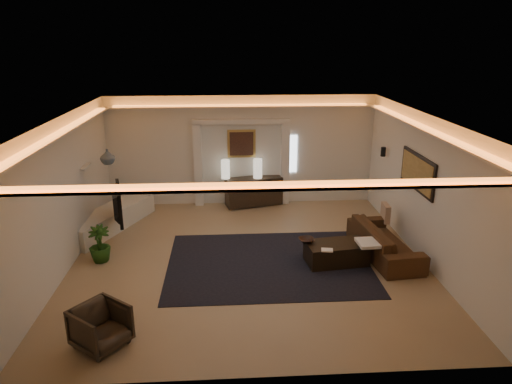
{
  "coord_description": "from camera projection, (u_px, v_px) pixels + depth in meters",
  "views": [
    {
      "loc": [
        -0.39,
        -8.67,
        4.31
      ],
      "look_at": [
        0.2,
        0.6,
        1.25
      ],
      "focal_mm": 33.06,
      "sensor_mm": 36.0,
      "label": 1
    }
  ],
  "objects": [
    {
      "name": "area_rug",
      "position": [
        268.0,
        263.0,
        9.42
      ],
      "size": [
        4.0,
        3.0,
        0.01
      ],
      "primitive_type": "cube",
      "color": "black",
      "rests_on": "ground"
    },
    {
      "name": "wall_front",
      "position": [
        261.0,
        280.0,
        5.81
      ],
      "size": [
        7.0,
        0.0,
        7.0
      ],
      "primitive_type": "plane",
      "rotation": [
        -1.57,
        0.0,
        0.0
      ],
      "color": "silver",
      "rests_on": "ground"
    },
    {
      "name": "bowl",
      "position": [
        306.0,
        241.0,
        9.38
      ],
      "size": [
        0.37,
        0.37,
        0.08
      ],
      "primitive_type": "imported",
      "rotation": [
        0.0,
        0.0,
        0.21
      ],
      "color": "black",
      "rests_on": "coffee_table"
    },
    {
      "name": "art_panel_gold",
      "position": [
        416.0,
        172.0,
        9.55
      ],
      "size": [
        0.02,
        1.5,
        0.62
      ],
      "primitive_type": "cube",
      "color": "tan",
      "rests_on": "wall_right"
    },
    {
      "name": "floor",
      "position": [
        248.0,
        260.0,
        9.59
      ],
      "size": [
        7.0,
        7.0,
        0.0
      ],
      "primitive_type": "plane",
      "color": "#9B8460",
      "rests_on": "ground"
    },
    {
      "name": "throw_blanket",
      "position": [
        372.0,
        243.0,
        9.05
      ],
      "size": [
        0.59,
        0.49,
        0.06
      ],
      "primitive_type": "cube",
      "rotation": [
        0.0,
        0.0,
        0.05
      ],
      "color": "white",
      "rests_on": "sofa"
    },
    {
      "name": "magazine",
      "position": [
        327.0,
        251.0,
        9.0
      ],
      "size": [
        0.24,
        0.19,
        0.03
      ],
      "primitive_type": "cube",
      "rotation": [
        0.0,
        0.0,
        -0.17
      ],
      "color": "#FDE1C3",
      "rests_on": "coffee_table"
    },
    {
      "name": "console",
      "position": [
        254.0,
        191.0,
        12.56
      ],
      "size": [
        1.56,
        0.82,
        0.74
      ],
      "primitive_type": "cube",
      "rotation": [
        0.0,
        0.0,
        0.25
      ],
      "color": "black",
      "rests_on": "ground"
    },
    {
      "name": "media_ledge",
      "position": [
        111.0,
        219.0,
        11.1
      ],
      "size": [
        1.71,
        2.77,
        0.51
      ],
      "primitive_type": "cube",
      "rotation": [
        0.0,
        0.0,
        -0.41
      ],
      "color": "silver",
      "rests_on": "ground"
    },
    {
      "name": "coffee_table",
      "position": [
        336.0,
        253.0,
        9.39
      ],
      "size": [
        1.26,
        0.79,
        0.44
      ],
      "primitive_type": "cube",
      "rotation": [
        0.0,
        0.0,
        0.13
      ],
      "color": "black",
      "rests_on": "ground"
    },
    {
      "name": "throw_pillow",
      "position": [
        386.0,
        213.0,
        10.58
      ],
      "size": [
        0.15,
        0.41,
        0.4
      ],
      "primitive_type": "cube",
      "rotation": [
        0.0,
        0.0,
        -0.06
      ],
      "color": "tan",
      "rests_on": "sofa"
    },
    {
      "name": "pilaster_left",
      "position": [
        198.0,
        165.0,
        12.4
      ],
      "size": [
        0.22,
        0.2,
        2.2
      ],
      "primitive_type": "cube",
      "color": "silver",
      "rests_on": "ground"
    },
    {
      "name": "wall_niche",
      "position": [
        86.0,
        166.0,
        10.19
      ],
      "size": [
        0.1,
        0.55,
        0.04
      ],
      "primitive_type": "cube",
      "color": "silver",
      "rests_on": "wall_left"
    },
    {
      "name": "wall_sconce",
      "position": [
        383.0,
        152.0,
        11.35
      ],
      "size": [
        0.12,
        0.12,
        0.22
      ],
      "primitive_type": "cylinder",
      "color": "black",
      "rests_on": "wall_right"
    },
    {
      "name": "painting_canvas",
      "position": [
        242.0,
        144.0,
        12.34
      ],
      "size": [
        0.62,
        0.02,
        0.62
      ],
      "primitive_type": "cube",
      "color": "#4C2D1E",
      "rests_on": "wall_back"
    },
    {
      "name": "figurine",
      "position": [
        116.0,
        193.0,
        11.66
      ],
      "size": [
        0.14,
        0.14,
        0.36
      ],
      "primitive_type": "cylinder",
      "rotation": [
        0.0,
        0.0,
        -0.1
      ],
      "color": "#351E12",
      "rests_on": "media_ledge"
    },
    {
      "name": "armchair",
      "position": [
        101.0,
        327.0,
        6.82
      ],
      "size": [
        0.97,
        0.97,
        0.64
      ],
      "primitive_type": "imported",
      "rotation": [
        0.0,
        0.0,
        0.89
      ],
      "color": "#2E2119",
      "rests_on": "ground"
    },
    {
      "name": "ginger_jar",
      "position": [
        107.0,
        157.0,
        10.24
      ],
      "size": [
        0.36,
        0.36,
        0.33
      ],
      "primitive_type": "imported",
      "rotation": [
        0.0,
        0.0,
        0.16
      ],
      "color": "slate",
      "rests_on": "wall_niche"
    },
    {
      "name": "tv",
      "position": [
        113.0,
        205.0,
        10.27
      ],
      "size": [
        1.31,
        0.48,
        0.75
      ],
      "primitive_type": "imported",
      "rotation": [
        0.0,
        0.0,
        1.81
      ],
      "color": "black",
      "rests_on": "media_ledge"
    },
    {
      "name": "ceiling",
      "position": [
        247.0,
        117.0,
        8.68
      ],
      "size": [
        7.0,
        7.0,
        0.0
      ],
      "primitive_type": "plane",
      "rotation": [
        3.14,
        0.0,
        0.0
      ],
      "color": "white",
      "rests_on": "ground"
    },
    {
      "name": "lamp_right",
      "position": [
        258.0,
        166.0,
        12.35
      ],
      "size": [
        0.26,
        0.26,
        0.51
      ],
      "primitive_type": "cylinder",
      "rotation": [
        0.0,
        0.0,
        -0.14
      ],
      "color": "silver",
      "rests_on": "console"
    },
    {
      "name": "cove_soffit",
      "position": [
        247.0,
        132.0,
        8.77
      ],
      "size": [
        7.0,
        7.0,
        0.04
      ],
      "primitive_type": "cube",
      "color": "silver",
      "rests_on": "ceiling"
    },
    {
      "name": "daylight_slit",
      "position": [
        292.0,
        154.0,
        12.54
      ],
      "size": [
        0.25,
        0.03,
        1.0
      ],
      "primitive_type": "cube",
      "color": "white",
      "rests_on": "wall_back"
    },
    {
      "name": "painting_frame",
      "position": [
        241.0,
        144.0,
        12.36
      ],
      "size": [
        0.74,
        0.04,
        0.74
      ],
      "primitive_type": "cube",
      "color": "tan",
      "rests_on": "wall_back"
    },
    {
      "name": "wall_left",
      "position": [
        63.0,
        196.0,
        8.92
      ],
      "size": [
        0.0,
        7.0,
        7.0
      ],
      "primitive_type": "plane",
      "rotation": [
        1.57,
        0.0,
        1.57
      ],
      "color": "silver",
      "rests_on": "ground"
    },
    {
      "name": "plant",
      "position": [
        100.0,
        244.0,
        9.41
      ],
      "size": [
        0.52,
        0.52,
        0.75
      ],
      "primitive_type": "imported",
      "rotation": [
        0.0,
        0.0,
        0.28
      ],
      "color": "#1E4210",
      "rests_on": "ground"
    },
    {
      "name": "lamp_left",
      "position": [
        225.0,
        167.0,
        12.3
      ],
      "size": [
        0.27,
        0.27,
        0.5
      ],
      "primitive_type": "cylinder",
      "rotation": [
        0.0,
        0.0,
        0.28
      ],
      "color": "white",
      "rests_on": "console"
    },
    {
      "name": "wall_right",
      "position": [
        424.0,
        189.0,
        9.34
      ],
      "size": [
        0.0,
        7.0,
        7.0
      ],
      "primitive_type": "plane",
      "rotation": [
        1.57,
        0.0,
        -1.57
      ],
      "color": "silver",
      "rests_on": "ground"
    },
    {
      "name": "pilaster_right",
      "position": [
        285.0,
        164.0,
        12.53
      ],
      "size": [
        0.22,
        0.2,
        2.2
      ],
      "primitive_type": "cube",
      "color": "silver",
      "rests_on": "ground"
    },
    {
      "name": "sofa",
      "position": [
        385.0,
        241.0,
        9.7
      ],
      "size": [
        2.24,
        1.06,
        0.63
      ],
      "primitive_type": "imported",
      "rotation": [
        0.0,
        0.0,
        1.68
      ],
      "color": "brown",
      "rests_on": "ground"
    },
    {
      "name": "wall_back",
      "position": [
        242.0,
        151.0,
        12.45
      ],
      "size": [
        7.0,
        0.0,
        7.0
      ],
      "primitive_type": "plane",
      "rotation": [
        1.57,
        0.0,
        0.0
      ],
      "color": "silver",
      "rests_on": "ground"
    },
    {
      "name": "alcove_header",
      "position": [
        241.0,
        121.0,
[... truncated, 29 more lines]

